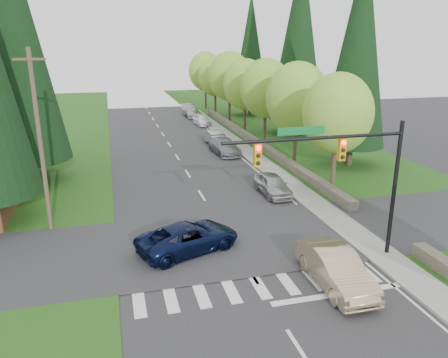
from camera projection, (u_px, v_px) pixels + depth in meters
name	position (u px, v px, depth m)	size (l,w,h in m)	color
ground	(288.00, 332.00, 16.11)	(120.00, 120.00, 0.00)	#28282B
grass_east	(338.00, 166.00, 37.71)	(14.00, 110.00, 0.06)	#274C14
grass_west	(12.00, 190.00, 31.41)	(14.00, 110.00, 0.06)	#274C14
cross_street	(230.00, 241.00, 23.50)	(120.00, 8.00, 0.10)	#28282B
sidewalk_east	(264.00, 164.00, 38.07)	(1.80, 80.00, 0.13)	gray
curb_east	(254.00, 165.00, 37.86)	(0.20, 80.00, 0.13)	gray
stone_wall_north	(253.00, 141.00, 45.77)	(0.70, 40.00, 0.70)	#4C4438
traffic_signal	(344.00, 163.00, 19.83)	(8.70, 0.37, 6.80)	black
utility_pole	(40.00, 141.00, 23.35)	(1.60, 0.24, 10.00)	#473828
decid_tree_0	(338.00, 113.00, 29.58)	(4.80, 4.80, 8.37)	#38281C
decid_tree_1	(297.00, 98.00, 36.01)	(5.20, 5.20, 8.80)	#38281C
decid_tree_2	(266.00, 88.00, 42.38)	(5.00, 5.00, 8.82)	#38281C
decid_tree_3	(245.00, 85.00, 48.94)	(5.00, 5.00, 8.55)	#38281C
decid_tree_4	(230.00, 76.00, 55.31)	(5.40, 5.40, 9.18)	#38281C
decid_tree_5	(215.00, 77.00, 61.88)	(4.80, 4.80, 8.30)	#38281C
decid_tree_6	(205.00, 71.00, 68.26)	(5.20, 5.20, 8.86)	#38281C
conifer_w_c	(10.00, 26.00, 30.13)	(6.46, 6.46, 20.80)	#38281C
conifer_w_e	(0.00, 41.00, 35.48)	(5.78, 5.78, 18.80)	#38281C
conifer_e_a	(359.00, 48.00, 35.02)	(5.44, 5.44, 17.80)	#38281C
conifer_e_b	(299.00, 37.00, 47.88)	(6.12, 6.12, 19.80)	#38281C
conifer_e_c	(251.00, 49.00, 61.01)	(5.10, 5.10, 16.80)	#38281C
sedan_champagne	(336.00, 269.00, 18.95)	(1.72, 4.94, 1.63)	tan
suv_navy	(188.00, 237.00, 22.16)	(2.45, 5.32, 1.48)	#0A1234
parked_car_a	(273.00, 185.00, 30.45)	(1.70, 4.21, 1.44)	#A8A8AD
parked_car_b	(225.00, 146.00, 41.55)	(2.06, 5.06, 1.47)	gray
parked_car_c	(216.00, 138.00, 45.30)	(1.50, 4.30, 1.42)	#A1A1A5
parked_car_d	(202.00, 120.00, 55.95)	(1.67, 4.15, 1.41)	white
parked_car_e	(192.00, 112.00, 62.21)	(2.08, 5.11, 1.48)	#A8A7AC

